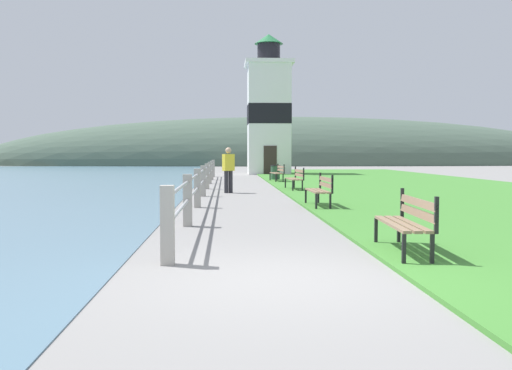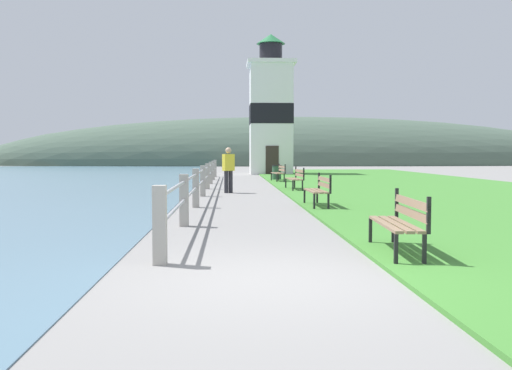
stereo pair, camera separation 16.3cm
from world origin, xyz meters
name	(u,v)px [view 1 (the left image)]	position (x,y,z in m)	size (l,w,h in m)	color
ground_plane	(279,280)	(0.00, 0.00, 0.00)	(160.00, 160.00, 0.00)	gray
grass_verge	(416,188)	(7.51, 17.24, 0.03)	(12.00, 51.72, 0.06)	#428433
seawall_railing	(205,176)	(-1.41, 15.15, 0.62)	(0.18, 28.49, 1.07)	#A8A399
park_bench_near	(407,219)	(2.03, 1.50, 0.54)	(0.58, 1.86, 0.94)	#846B51
park_bench_midway	(321,188)	(1.97, 8.81, 0.54)	(0.50, 1.82, 0.94)	#846B51
park_bench_far	(296,177)	(2.17, 15.95, 0.54)	(0.57, 1.92, 0.94)	#846B51
park_bench_by_lighthouse	(278,172)	(2.06, 22.54, 0.54)	(0.64, 1.75, 0.94)	#846B51
lighthouse	(269,112)	(2.43, 33.89, 4.38)	(3.37, 3.37, 9.88)	white
person_strolling	(228,168)	(-0.53, 14.79, 0.93)	(0.48, 0.41, 1.72)	#28282D
trash_bin	(275,173)	(2.08, 24.41, 0.42)	(0.54, 0.54, 0.84)	#2D5138
distant_hillside	(295,165)	(8.00, 64.48, 0.00)	(80.00, 16.00, 12.00)	#475B4C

